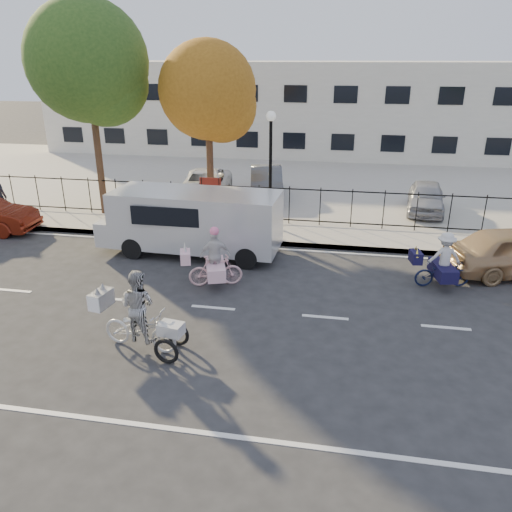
% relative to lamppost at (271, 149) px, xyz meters
% --- Properties ---
extents(ground, '(120.00, 120.00, 0.00)m').
position_rel_lamppost_xyz_m(ground, '(-0.50, -6.80, -3.11)').
color(ground, '#333334').
extents(road_markings, '(60.00, 9.52, 0.01)m').
position_rel_lamppost_xyz_m(road_markings, '(-0.50, -6.80, -3.11)').
color(road_markings, silver).
rests_on(road_markings, ground).
extents(curb, '(60.00, 0.10, 0.15)m').
position_rel_lamppost_xyz_m(curb, '(-0.50, -1.75, -3.04)').
color(curb, '#A8A399').
rests_on(curb, ground).
extents(sidewalk, '(60.00, 2.20, 0.15)m').
position_rel_lamppost_xyz_m(sidewalk, '(-0.50, -0.70, -3.04)').
color(sidewalk, '#A8A399').
rests_on(sidewalk, ground).
extents(parking_lot, '(60.00, 15.60, 0.15)m').
position_rel_lamppost_xyz_m(parking_lot, '(-0.50, 8.20, -3.04)').
color(parking_lot, '#A8A399').
rests_on(parking_lot, ground).
extents(iron_fence, '(58.00, 0.06, 1.50)m').
position_rel_lamppost_xyz_m(iron_fence, '(-0.50, 0.40, -2.21)').
color(iron_fence, black).
rests_on(iron_fence, sidewalk).
extents(building, '(34.00, 10.00, 6.00)m').
position_rel_lamppost_xyz_m(building, '(-0.50, 18.20, -0.11)').
color(building, silver).
rests_on(building, ground).
extents(lamppost, '(0.36, 0.36, 4.33)m').
position_rel_lamppost_xyz_m(lamppost, '(0.00, 0.00, 0.00)').
color(lamppost, black).
rests_on(lamppost, sidewalk).
extents(street_sign, '(0.85, 0.06, 1.80)m').
position_rel_lamppost_xyz_m(street_sign, '(-2.35, 0.00, -1.70)').
color(street_sign, black).
rests_on(street_sign, sidewalk).
extents(zebra_trike, '(2.28, 1.09, 1.95)m').
position_rel_lamppost_xyz_m(zebra_trike, '(-1.63, -9.00, -2.36)').
color(zebra_trike, silver).
rests_on(zebra_trike, ground).
extents(unicorn_bike, '(1.85, 1.33, 1.82)m').
position_rel_lamppost_xyz_m(unicorn_bike, '(-0.81, -5.40, -2.44)').
color(unicorn_bike, '#FFC2C4').
rests_on(unicorn_bike, ground).
extents(bull_bike, '(1.84, 1.28, 1.67)m').
position_rel_lamppost_xyz_m(bull_bike, '(5.73, -4.28, -2.45)').
color(bull_bike, '#101736').
rests_on(bull_bike, ground).
extents(white_van, '(6.16, 2.32, 2.16)m').
position_rel_lamppost_xyz_m(white_van, '(-2.15, -3.00, -1.92)').
color(white_van, silver).
rests_on(white_van, ground).
extents(lot_car_b, '(2.72, 4.87, 1.29)m').
position_rel_lamppost_xyz_m(lot_car_b, '(-3.55, 3.45, -2.32)').
color(lot_car_b, white).
rests_on(lot_car_b, parking_lot).
extents(lot_car_c, '(2.17, 4.34, 1.37)m').
position_rel_lamppost_xyz_m(lot_car_c, '(-0.84, 4.31, -2.28)').
color(lot_car_c, '#52565A').
rests_on(lot_car_c, parking_lot).
extents(lot_car_d, '(1.91, 3.82, 1.25)m').
position_rel_lamppost_xyz_m(lot_car_d, '(6.21, 3.10, -2.34)').
color(lot_car_d, '#9E9FA6').
rests_on(lot_car_d, parking_lot).
extents(tree_west, '(4.60, 4.60, 8.44)m').
position_rel_lamppost_xyz_m(tree_west, '(-7.00, 0.56, 2.80)').
color(tree_west, '#442D1D').
rests_on(tree_west, ground).
extents(tree_mid, '(3.81, 3.81, 6.99)m').
position_rel_lamppost_xyz_m(tree_mid, '(-2.57, 1.41, 1.78)').
color(tree_mid, '#442D1D').
rests_on(tree_mid, ground).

